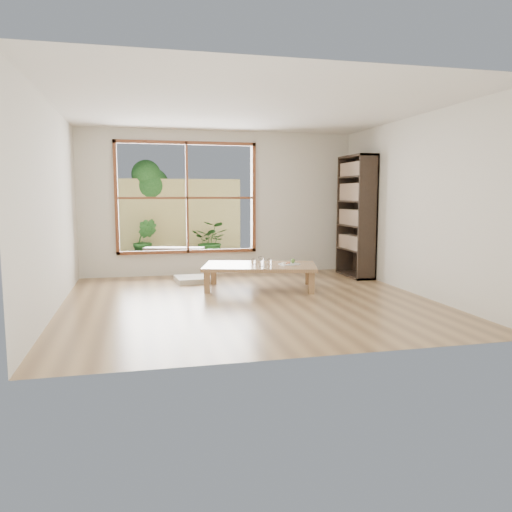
{
  "coord_description": "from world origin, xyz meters",
  "views": [
    {
      "loc": [
        -1.46,
        -6.64,
        1.47
      ],
      "look_at": [
        0.23,
        0.55,
        0.55
      ],
      "focal_mm": 35.0,
      "sensor_mm": 36.0,
      "label": 1
    }
  ],
  "objects": [
    {
      "name": "garden_tree",
      "position": [
        -1.28,
        4.86,
        1.63
      ],
      "size": [
        1.04,
        0.85,
        2.22
      ],
      "color": "#4C3D2D",
      "rests_on": "ground"
    },
    {
      "name": "glass_short",
      "position": [
        0.42,
        0.92,
        0.42
      ],
      "size": [
        0.07,
        0.07,
        0.09
      ],
      "primitive_type": "cylinder",
      "color": "silver",
      "rests_on": "low_table"
    },
    {
      "name": "bookshelf",
      "position": [
        2.31,
        1.59,
        1.07
      ],
      "size": [
        0.34,
        0.96,
        2.14
      ],
      "primitive_type": "cube",
      "color": "#2D2219",
      "rests_on": "ground"
    },
    {
      "name": "bamboo_fence",
      "position": [
        -0.6,
        4.56,
        0.9
      ],
      "size": [
        2.8,
        0.06,
        1.8
      ],
      "primitive_type": "cube",
      "color": "#CDBD69",
      "rests_on": "ground"
    },
    {
      "name": "low_table",
      "position": [
        0.36,
        0.82,
        0.33
      ],
      "size": [
        1.92,
        1.39,
        0.38
      ],
      "rotation": [
        0.0,
        0.0,
        -0.27
      ],
      "color": "#996D4A",
      "rests_on": "ground"
    },
    {
      "name": "glass_small",
      "position": [
        0.28,
        0.91,
        0.42
      ],
      "size": [
        0.06,
        0.06,
        0.08
      ],
      "primitive_type": "cylinder",
      "color": "silver",
      "rests_on": "low_table"
    },
    {
      "name": "shrub_left",
      "position": [
        -1.34,
        4.21,
        0.49
      ],
      "size": [
        0.57,
        0.49,
        0.92
      ],
      "primitive_type": "imported",
      "rotation": [
        0.0,
        0.0,
        -0.18
      ],
      "color": "#2A5A21",
      "rests_on": "deck"
    },
    {
      "name": "garden_bench",
      "position": [
        -0.78,
        3.46,
        0.34
      ],
      "size": [
        1.24,
        0.67,
        0.38
      ],
      "rotation": [
        0.0,
        0.0,
        -0.29
      ],
      "color": "#2D2219",
      "rests_on": "deck"
    },
    {
      "name": "deck",
      "position": [
        -0.6,
        3.56,
        0.0
      ],
      "size": [
        2.8,
        2.0,
        0.05
      ],
      "primitive_type": "cube",
      "color": "#3E342D",
      "rests_on": "ground"
    },
    {
      "name": "glass_mid",
      "position": [
        0.5,
        0.77,
        0.42
      ],
      "size": [
        0.06,
        0.06,
        0.09
      ],
      "primitive_type": "cylinder",
      "color": "silver",
      "rests_on": "low_table"
    },
    {
      "name": "ground",
      "position": [
        0.0,
        0.0,
        0.0
      ],
      "size": [
        5.0,
        5.0,
        0.0
      ],
      "primitive_type": "plane",
      "color": "#A27E51",
      "rests_on": "ground"
    },
    {
      "name": "shrub_right",
      "position": [
        0.08,
        4.14,
        0.45
      ],
      "size": [
        0.98,
        0.93,
        0.86
      ],
      "primitive_type": "imported",
      "rotation": [
        0.0,
        0.0,
        -0.42
      ],
      "color": "#2A5A21",
      "rests_on": "deck"
    },
    {
      "name": "floor_cushion",
      "position": [
        -0.58,
        1.66,
        0.04
      ],
      "size": [
        0.64,
        0.64,
        0.09
      ],
      "primitive_type": "cube",
      "rotation": [
        0.0,
        0.0,
        0.09
      ],
      "color": "beige",
      "rests_on": "ground"
    },
    {
      "name": "glass_tall",
      "position": [
        0.34,
        0.66,
        0.45
      ],
      "size": [
        0.08,
        0.08,
        0.14
      ],
      "primitive_type": "cylinder",
      "color": "silver",
      "rests_on": "low_table"
    },
    {
      "name": "food_tray",
      "position": [
        0.81,
        0.71,
        0.4
      ],
      "size": [
        0.32,
        0.26,
        0.09
      ],
      "rotation": [
        0.0,
        0.0,
        0.23
      ],
      "color": "white",
      "rests_on": "low_table"
    }
  ]
}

